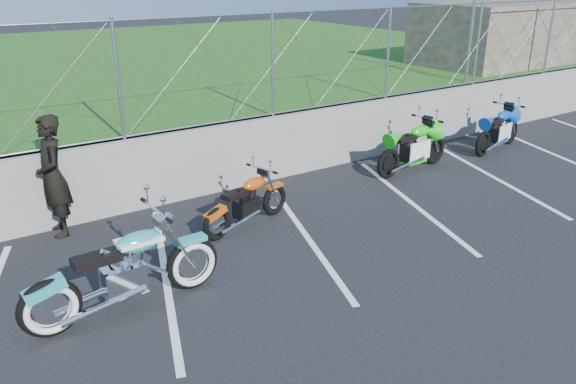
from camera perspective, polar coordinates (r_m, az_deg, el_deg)
ground at (r=8.47m, az=5.57°, el=-6.59°), size 90.00×90.00×0.00m
retaining_wall at (r=10.92m, az=-5.93°, el=3.69°), size 30.00×0.22×1.30m
grass_field at (r=20.10m, az=-19.78°, el=10.78°), size 30.00×20.00×1.30m
stone_building at (r=19.07m, az=20.63°, el=14.89°), size 5.00×3.00×1.80m
chain_link_fence at (r=10.54m, az=-6.28°, el=12.25°), size 28.00×0.03×2.00m
sign_pole at (r=15.43m, az=18.23°, el=16.15°), size 0.08×0.08×3.00m
parking_lines at (r=9.86m, az=7.35°, el=-2.43°), size 18.29×4.31×0.01m
cruiser_turquoise at (r=7.26m, az=-16.00°, el=-7.97°), size 2.55×0.80×1.26m
naked_orange at (r=9.27m, az=-4.10°, el=-1.21°), size 1.85×0.70×0.94m
sportbike_green at (r=12.16m, az=12.64°, el=4.26°), size 2.12×0.75×1.10m
sportbike_blue at (r=14.22m, az=20.61°, el=5.80°), size 2.01×0.71×1.05m
person_standing at (r=9.54m, az=-22.78°, el=1.47°), size 0.49×0.73×1.96m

